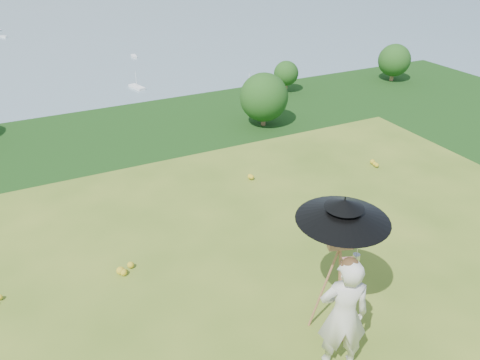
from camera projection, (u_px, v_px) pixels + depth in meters
forest_slope at (93, 311)px, 46.64m from camera, size 140.00×56.00×22.00m
shoreline_tier at (54, 192)px, 81.48m from camera, size 170.00×28.00×8.00m
bay_water at (6, 24)px, 210.41m from camera, size 700.00×700.00×0.00m
slope_trees at (68, 190)px, 39.95m from camera, size 110.00×50.00×6.00m
harbor_town at (47, 159)px, 78.37m from camera, size 110.00×22.00×5.00m
painter at (343, 315)px, 5.49m from camera, size 0.70×0.60×1.63m
field_easel at (336, 280)px, 6.02m from camera, size 0.80×0.80×1.65m
sun_umbrella at (342, 221)px, 5.63m from camera, size 1.37×1.37×0.69m
painter_cap at (351, 263)px, 5.13m from camera, size 0.28×0.31×0.10m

